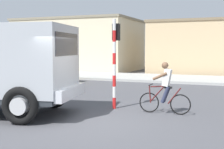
% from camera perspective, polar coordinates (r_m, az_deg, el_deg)
% --- Properties ---
extents(ground_plane, '(120.00, 120.00, 0.00)m').
position_cam_1_polar(ground_plane, '(9.43, -3.64, -8.55)').
color(ground_plane, '#4C4C51').
extents(sidewalk_far, '(80.00, 5.00, 0.16)m').
position_cam_1_polar(sidewalk_far, '(22.05, 11.58, -0.74)').
color(sidewalk_far, '#ADADA8').
rests_on(sidewalk_far, ground).
extents(cyclist, '(1.73, 0.50, 1.72)m').
position_cam_1_polar(cyclist, '(10.57, 9.58, -2.40)').
color(cyclist, black).
rests_on(cyclist, ground).
extents(traffic_light_pole, '(0.24, 0.43, 3.20)m').
position_cam_1_polar(traffic_light_pole, '(11.31, 0.55, 4.25)').
color(traffic_light_pole, red).
rests_on(traffic_light_pole, ground).
extents(car_red_near, '(4.28, 2.58, 1.60)m').
position_cam_1_polar(car_red_near, '(20.28, -12.04, 0.87)').
color(car_red_near, gold).
rests_on(car_red_near, ground).
extents(car_white_mid, '(4.21, 2.32, 1.60)m').
position_cam_1_polar(car_white_mid, '(17.53, -18.28, 0.12)').
color(car_white_mid, '#234C9E').
rests_on(car_white_mid, ground).
extents(building_corner_left, '(11.28, 7.94, 4.95)m').
position_cam_1_polar(building_corner_left, '(31.67, -5.75, 5.34)').
color(building_corner_left, beige).
rests_on(building_corner_left, ground).
extents(building_mid_block, '(8.83, 7.53, 4.44)m').
position_cam_1_polar(building_mid_block, '(28.46, 16.54, 4.72)').
color(building_mid_block, '#D1B284').
rests_on(building_mid_block, ground).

